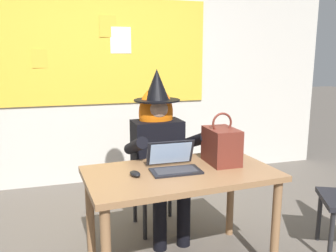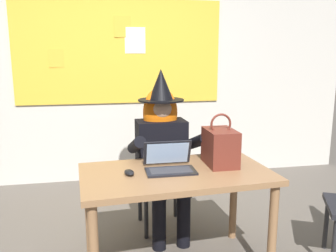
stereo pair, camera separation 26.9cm
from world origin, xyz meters
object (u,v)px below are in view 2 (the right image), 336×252
(chair_at_desk, at_px, (160,170))
(laptop, at_px, (169,164))
(handbag, at_px, (220,147))
(person_costumed, at_px, (163,143))
(desk_main, at_px, (176,185))
(computer_mouse, at_px, (129,173))

(chair_at_desk, distance_m, laptop, 0.74)
(laptop, relative_size, handbag, 0.90)
(handbag, bearing_deg, person_costumed, 122.73)
(desk_main, bearing_deg, computer_mouse, -177.27)
(desk_main, relative_size, handbag, 3.54)
(desk_main, distance_m, computer_mouse, 0.34)
(person_costumed, xyz_separation_m, computer_mouse, (-0.34, -0.61, -0.03))
(desk_main, xyz_separation_m, laptop, (-0.04, 0.04, 0.14))
(desk_main, relative_size, person_costumed, 0.95)
(chair_at_desk, bearing_deg, person_costumed, 0.32)
(chair_at_desk, bearing_deg, laptop, -6.36)
(desk_main, distance_m, handbag, 0.42)
(desk_main, xyz_separation_m, person_costumed, (0.01, 0.60, 0.15))
(desk_main, relative_size, laptop, 3.92)
(laptop, height_order, handbag, handbag)
(chair_at_desk, relative_size, handbag, 2.38)
(handbag, bearing_deg, chair_at_desk, 117.83)
(chair_at_desk, xyz_separation_m, laptop, (-0.05, -0.69, 0.28))
(desk_main, relative_size, chair_at_desk, 1.49)
(computer_mouse, bearing_deg, laptop, -3.58)
(person_costumed, relative_size, handbag, 3.71)
(computer_mouse, distance_m, handbag, 0.68)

